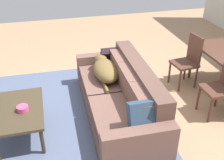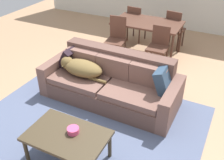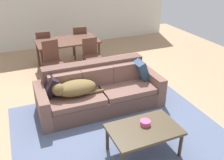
{
  "view_description": "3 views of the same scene",
  "coord_description": "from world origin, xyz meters",
  "px_view_note": "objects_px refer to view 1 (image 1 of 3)",
  "views": [
    {
      "loc": [
        3.48,
        -0.93,
        2.63
      ],
      "look_at": [
        0.12,
        -0.07,
        0.62
      ],
      "focal_mm": 43.89,
      "sensor_mm": 36.0,
      "label": 1
    },
    {
      "loc": [
        1.81,
        -3.28,
        2.71
      ],
      "look_at": [
        0.27,
        -0.17,
        0.53
      ],
      "focal_mm": 41.72,
      "sensor_mm": 36.0,
      "label": 2
    },
    {
      "loc": [
        -1.29,
        -3.89,
        2.65
      ],
      "look_at": [
        0.31,
        -0.17,
        0.63
      ],
      "focal_mm": 40.54,
      "sensor_mm": 36.0,
      "label": 3
    }
  ],
  "objects_px": {
    "dog_on_left_cushion": "(105,69)",
    "throw_pillow_by_right_arm": "(145,117)",
    "dining_chair_near_right": "(221,86)",
    "coffee_table": "(19,112)",
    "throw_pillow_by_left_arm": "(111,57)",
    "bowl_on_coffee_table": "(23,108)",
    "dining_chair_near_left": "(188,59)",
    "couch": "(121,97)"
  },
  "relations": [
    {
      "from": "dog_on_left_cushion",
      "to": "dining_chair_near_left",
      "type": "distance_m",
      "value": 1.53
    },
    {
      "from": "throw_pillow_by_left_arm",
      "to": "bowl_on_coffee_table",
      "type": "height_order",
      "value": "throw_pillow_by_left_arm"
    },
    {
      "from": "throw_pillow_by_left_arm",
      "to": "throw_pillow_by_right_arm",
      "type": "bearing_deg",
      "value": -0.99
    },
    {
      "from": "coffee_table",
      "to": "dining_chair_near_right",
      "type": "distance_m",
      "value": 2.95
    },
    {
      "from": "throw_pillow_by_right_arm",
      "to": "dog_on_left_cushion",
      "type": "bearing_deg",
      "value": -173.33
    },
    {
      "from": "bowl_on_coffee_table",
      "to": "dining_chair_near_right",
      "type": "relative_size",
      "value": 0.17
    },
    {
      "from": "dog_on_left_cushion",
      "to": "dining_chair_near_left",
      "type": "xyz_separation_m",
      "value": [
        -0.06,
        1.53,
        -0.03
      ]
    },
    {
      "from": "couch",
      "to": "dining_chair_near_left",
      "type": "distance_m",
      "value": 1.53
    },
    {
      "from": "bowl_on_coffee_table",
      "to": "dining_chair_near_left",
      "type": "xyz_separation_m",
      "value": [
        -0.75,
        2.82,
        0.04
      ]
    },
    {
      "from": "couch",
      "to": "dining_chair_near_right",
      "type": "xyz_separation_m",
      "value": [
        0.36,
        1.45,
        0.18
      ]
    },
    {
      "from": "dining_chair_near_right",
      "to": "dining_chair_near_left",
      "type": "bearing_deg",
      "value": -177.33
    },
    {
      "from": "bowl_on_coffee_table",
      "to": "dining_chair_near_right",
      "type": "height_order",
      "value": "dining_chair_near_right"
    },
    {
      "from": "throw_pillow_by_right_arm",
      "to": "dining_chair_near_right",
      "type": "bearing_deg",
      "value": 110.42
    },
    {
      "from": "couch",
      "to": "coffee_table",
      "type": "height_order",
      "value": "couch"
    },
    {
      "from": "bowl_on_coffee_table",
      "to": "dining_chair_near_left",
      "type": "relative_size",
      "value": 0.16
    },
    {
      "from": "dining_chair_near_left",
      "to": "couch",
      "type": "bearing_deg",
      "value": -74.64
    },
    {
      "from": "bowl_on_coffee_table",
      "to": "dining_chair_near_left",
      "type": "bearing_deg",
      "value": 104.91
    },
    {
      "from": "dog_on_left_cushion",
      "to": "coffee_table",
      "type": "bearing_deg",
      "value": -63.73
    },
    {
      "from": "throw_pillow_by_right_arm",
      "to": "coffee_table",
      "type": "relative_size",
      "value": 0.39
    },
    {
      "from": "dining_chair_near_left",
      "to": "dining_chair_near_right",
      "type": "distance_m",
      "value": 0.93
    },
    {
      "from": "bowl_on_coffee_table",
      "to": "throw_pillow_by_right_arm",
      "type": "bearing_deg",
      "value": 63.96
    },
    {
      "from": "couch",
      "to": "throw_pillow_by_right_arm",
      "type": "relative_size",
      "value": 5.9
    },
    {
      "from": "throw_pillow_by_left_arm",
      "to": "coffee_table",
      "type": "distance_m",
      "value": 1.86
    },
    {
      "from": "throw_pillow_by_left_arm",
      "to": "dog_on_left_cushion",
      "type": "bearing_deg",
      "value": -27.73
    },
    {
      "from": "dining_chair_near_left",
      "to": "throw_pillow_by_right_arm",
      "type": "bearing_deg",
      "value": -50.01
    },
    {
      "from": "throw_pillow_by_left_arm",
      "to": "dining_chair_near_left",
      "type": "xyz_separation_m",
      "value": [
        0.31,
        1.34,
        -0.06
      ]
    },
    {
      "from": "throw_pillow_by_left_arm",
      "to": "dining_chair_near_right",
      "type": "distance_m",
      "value": 1.87
    },
    {
      "from": "throw_pillow_by_right_arm",
      "to": "dining_chair_near_right",
      "type": "height_order",
      "value": "dining_chair_near_right"
    },
    {
      "from": "dog_on_left_cushion",
      "to": "throw_pillow_by_right_arm",
      "type": "distance_m",
      "value": 1.41
    },
    {
      "from": "couch",
      "to": "dining_chair_near_right",
      "type": "relative_size",
      "value": 2.68
    },
    {
      "from": "dining_chair_near_right",
      "to": "couch",
      "type": "bearing_deg",
      "value": -104.32
    },
    {
      "from": "throw_pillow_by_left_arm",
      "to": "bowl_on_coffee_table",
      "type": "relative_size",
      "value": 2.43
    },
    {
      "from": "dog_on_left_cushion",
      "to": "throw_pillow_by_right_arm",
      "type": "bearing_deg",
      "value": 7.67
    },
    {
      "from": "bowl_on_coffee_table",
      "to": "couch",
      "type": "bearing_deg",
      "value": 97.13
    },
    {
      "from": "dog_on_left_cushion",
      "to": "coffee_table",
      "type": "height_order",
      "value": "dog_on_left_cushion"
    },
    {
      "from": "coffee_table",
      "to": "dining_chair_near_right",
      "type": "height_order",
      "value": "dining_chair_near_right"
    },
    {
      "from": "dog_on_left_cushion",
      "to": "throw_pillow_by_right_arm",
      "type": "relative_size",
      "value": 2.29
    },
    {
      "from": "couch",
      "to": "dining_chair_near_right",
      "type": "bearing_deg",
      "value": 77.08
    },
    {
      "from": "bowl_on_coffee_table",
      "to": "coffee_table",
      "type": "bearing_deg",
      "value": -128.22
    },
    {
      "from": "coffee_table",
      "to": "throw_pillow_by_left_arm",
      "type": "bearing_deg",
      "value": 123.1
    },
    {
      "from": "bowl_on_coffee_table",
      "to": "dining_chair_near_left",
      "type": "height_order",
      "value": "dining_chair_near_left"
    },
    {
      "from": "couch",
      "to": "throw_pillow_by_right_arm",
      "type": "height_order",
      "value": "couch"
    }
  ]
}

